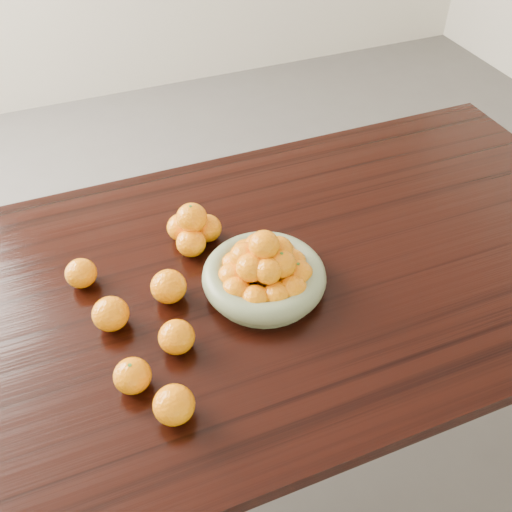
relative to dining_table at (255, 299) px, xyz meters
name	(u,v)px	position (x,y,z in m)	size (l,w,h in m)	color
ground	(255,434)	(0.00, 0.00, -0.66)	(5.00, 5.00, 0.00)	#53514E
dining_table	(255,299)	(0.00, 0.00, 0.00)	(2.00, 1.00, 0.75)	black
fruit_bowl	(264,272)	(0.01, -0.04, 0.14)	(0.29, 0.29, 0.16)	gray
orange_pyramid	(193,229)	(-0.10, 0.16, 0.14)	(0.13, 0.14, 0.12)	orange
loose_orange_0	(132,376)	(-0.34, -0.20, 0.12)	(0.08, 0.08, 0.07)	orange
loose_orange_1	(174,405)	(-0.28, -0.30, 0.13)	(0.08, 0.08, 0.07)	orange
loose_orange_2	(177,337)	(-0.23, -0.14, 0.13)	(0.08, 0.08, 0.07)	orange
loose_orange_3	(111,314)	(-0.35, -0.03, 0.13)	(0.08, 0.08, 0.07)	orange
loose_orange_4	(169,286)	(-0.21, 0.00, 0.13)	(0.08, 0.08, 0.08)	orange
loose_orange_5	(81,273)	(-0.39, 0.12, 0.12)	(0.07, 0.07, 0.07)	orange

